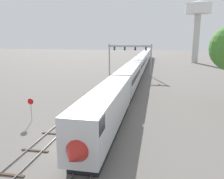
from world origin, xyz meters
TOP-DOWN VIEW (x-y plane):
  - ground_plane at (0.00, 0.00)m, footprint 400.00×400.00m
  - track_main at (2.00, 60.00)m, footprint 2.60×200.00m
  - track_near at (-3.50, 40.00)m, footprint 2.60×160.00m
  - passenger_train at (2.00, 55.15)m, footprint 3.04×122.91m
  - signal_gantry at (-0.25, 44.61)m, footprint 12.10×0.49m
  - water_tower at (22.97, 86.31)m, footprint 10.67×10.67m
  - stop_sign at (-8.00, 5.47)m, footprint 0.76×0.08m

SIDE VIEW (x-z plane):
  - ground_plane at x=0.00m, z-range 0.00..0.00m
  - track_main at x=2.00m, z-range -0.01..0.15m
  - track_near at x=-3.50m, z-range -0.01..0.15m
  - stop_sign at x=-8.00m, z-range 0.43..3.31m
  - passenger_train at x=2.00m, z-range 0.21..5.01m
  - signal_gantry at x=-0.25m, z-range 1.99..10.74m
  - water_tower at x=22.97m, z-range 7.68..33.08m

